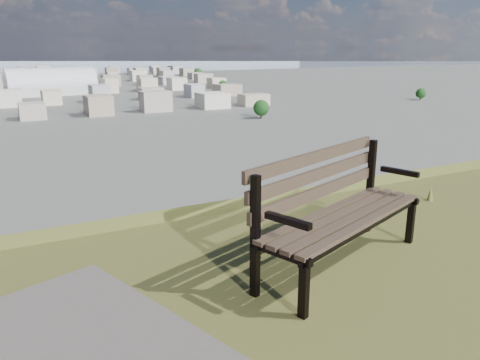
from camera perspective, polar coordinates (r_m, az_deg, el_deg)
park_bench at (r=4.19m, az=11.52°, el=-2.81°), size 2.01×1.24×1.00m
arena at (r=304.85m, az=-21.98°, el=10.52°), size 51.22×25.61×20.86m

